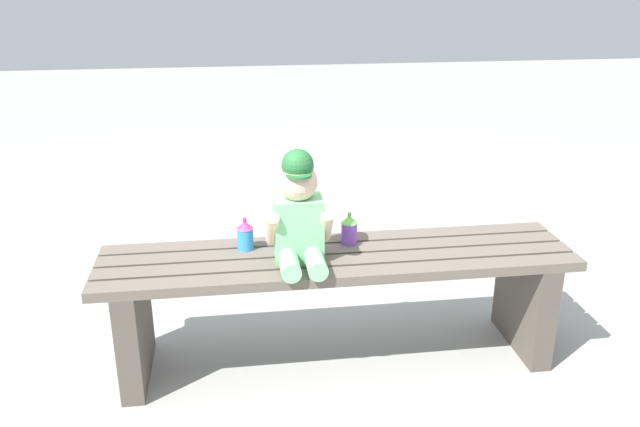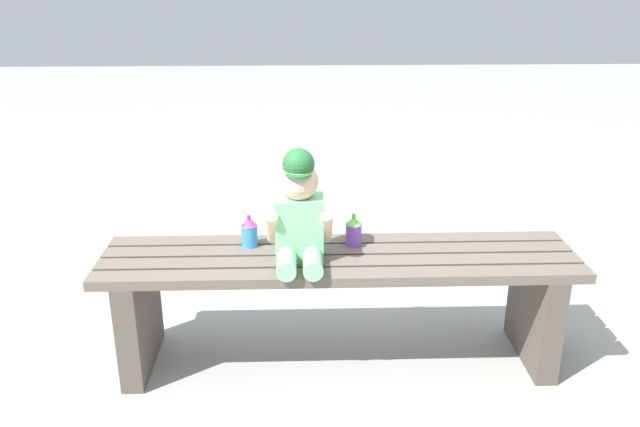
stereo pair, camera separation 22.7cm
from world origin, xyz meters
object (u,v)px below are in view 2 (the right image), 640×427
object	(u,v)px
sippy_cup_left	(249,232)
sippy_cup_right	(354,230)
park_bench	(339,289)
child_figure	(299,213)

from	to	relation	value
sippy_cup_left	sippy_cup_right	distance (m)	0.39
park_bench	sippy_cup_left	xyz separation A→B (m)	(-0.33, 0.09, 0.20)
park_bench	child_figure	xyz separation A→B (m)	(-0.15, -0.04, 0.32)
child_figure	sippy_cup_right	xyz separation A→B (m)	(0.20, 0.13, -0.12)
sippy_cup_left	sippy_cup_right	xyz separation A→B (m)	(0.39, 0.00, 0.00)
sippy_cup_left	sippy_cup_right	world-z (taller)	same
park_bench	sippy_cup_right	xyz separation A→B (m)	(0.06, 0.09, 0.20)
park_bench	child_figure	bearing A→B (deg)	-165.84
park_bench	sippy_cup_left	size ratio (longest dim) A/B	14.01
child_figure	sippy_cup_left	size ratio (longest dim) A/B	3.26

